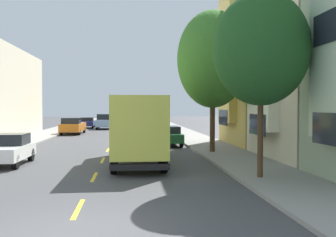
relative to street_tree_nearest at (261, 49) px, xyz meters
name	(u,v)px	position (x,y,z in m)	size (l,w,h in m)	color
ground_plane	(115,136)	(-6.40, 24.44, -5.03)	(160.00, 160.00, 0.00)	#424244
sidewalk_left	(36,137)	(-13.50, 22.44, -4.96)	(3.20, 120.00, 0.14)	gray
sidewalk_right	(189,136)	(0.70, 22.44, -4.96)	(3.20, 120.00, 0.14)	gray
lane_centerline_dashes	(113,140)	(-6.40, 18.94, -5.02)	(0.14, 47.20, 0.01)	yellow
townhouse_third_mustard	(318,67)	(8.87, 13.19, 0.75)	(13.95, 7.41, 11.96)	tan
street_tree_nearest	(261,49)	(0.00, 0.00, 0.00)	(3.66, 3.66, 7.05)	#47331E
street_tree_second	(213,59)	(0.00, 8.71, 0.67)	(4.27, 4.27, 8.50)	#47331E
delivery_box_truck	(137,126)	(-4.60, 4.77, -3.14)	(2.45, 8.12, 3.30)	#D8D84C
parked_pickup_charcoal	(156,125)	(-2.12, 28.55, -4.20)	(2.14, 5.35, 1.73)	#333338
parked_pickup_orange	(73,126)	(-10.88, 27.16, -4.20)	(2.14, 5.35, 1.73)	orange
parked_hatchback_white	(8,149)	(-10.87, 5.24, -4.27)	(1.77, 4.01, 1.50)	silver
parked_sedan_forest	(168,135)	(-2.19, 14.05, -4.28)	(1.86, 4.52, 1.43)	#194C28
parked_sedan_navy	(87,122)	(-10.64, 39.30, -4.28)	(1.91, 4.54, 1.43)	navy
moving_sky_sedan	(104,121)	(-8.20, 36.52, -4.04)	(1.95, 4.80, 1.93)	#7A9EC6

